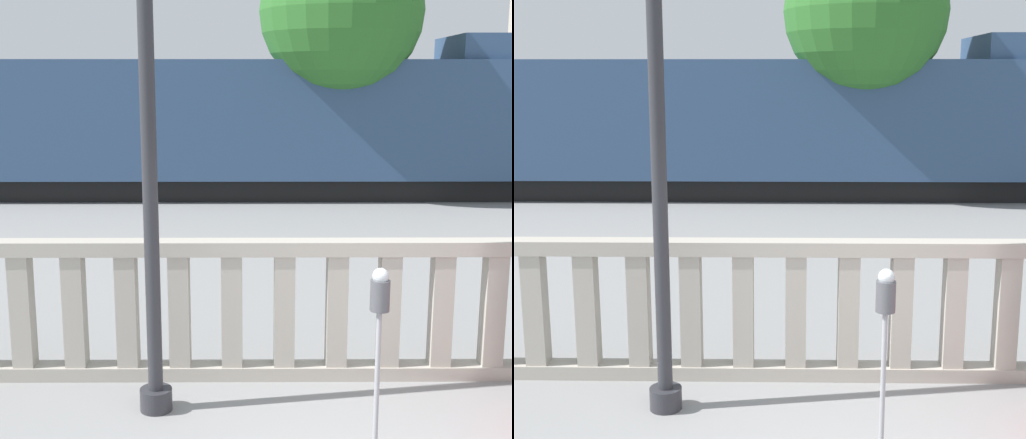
# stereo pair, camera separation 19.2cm
# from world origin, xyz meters

# --- Properties ---
(balustrade) EXTENTS (16.63, 0.24, 1.40)m
(balustrade) POSITION_xyz_m (0.00, 2.53, 0.70)
(balustrade) COLOR #ADA599
(balustrade) RESTS_ON ground
(parking_meter) EXTENTS (0.15, 0.15, 1.56)m
(parking_meter) POSITION_xyz_m (-0.13, 0.94, 1.22)
(parking_meter) COLOR #99999E
(parking_meter) RESTS_ON ground
(train_near) EXTENTS (18.77, 3.16, 3.98)m
(train_near) POSITION_xyz_m (-2.54, 14.10, 1.79)
(train_near) COLOR black
(train_near) RESTS_ON ground
(tree_left) EXTENTS (3.86, 3.86, 6.42)m
(tree_left) POSITION_xyz_m (1.02, 13.18, 4.48)
(tree_left) COLOR brown
(tree_left) RESTS_ON ground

